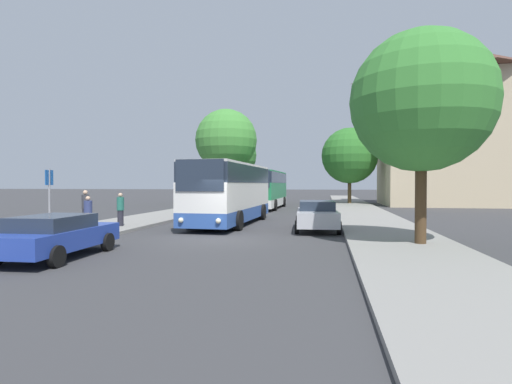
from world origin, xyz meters
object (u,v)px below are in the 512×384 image
object	(u,v)px
bus_stop_sign	(49,195)
tree_left_far	(226,140)
parked_car_left_curb	(56,235)
tree_left_near	(230,155)
tree_right_near	(422,102)
pedestrian_walking_back	(88,214)
parked_car_right_near	(317,215)
bus_front	(231,192)
tree_right_mid	(350,156)
pedestrian_waiting_near	(120,209)
pedestrian_waiting_far	(85,208)
bus_middle	(267,189)

from	to	relation	value
bus_stop_sign	tree_left_far	distance (m)	28.41
tree_left_far	parked_car_left_curb	bearing A→B (deg)	-85.57
tree_left_near	tree_right_near	distance (m)	35.46
bus_stop_sign	pedestrian_walking_back	distance (m)	2.42
parked_car_right_near	tree_right_near	bearing A→B (deg)	126.31
parked_car_right_near	bus_stop_sign	xyz separation A→B (m)	(-10.44, -5.66, 1.08)
bus_stop_sign	parked_car_right_near	bearing A→B (deg)	28.47
parked_car_left_curb	tree_right_near	distance (m)	13.19
bus_front	tree_right_mid	distance (m)	25.24
pedestrian_waiting_near	tree_right_near	bearing A→B (deg)	-100.87
pedestrian_waiting_far	tree_left_near	distance (m)	29.02
bus_stop_sign	tree_right_near	xyz separation A→B (m)	(14.26, 1.02, 3.42)
parked_car_left_curb	pedestrian_walking_back	world-z (taller)	pedestrian_walking_back
bus_front	parked_car_right_near	world-z (taller)	bus_front
pedestrian_waiting_far	tree_right_near	xyz separation A→B (m)	(15.66, -3.53, 4.19)
bus_middle	bus_stop_sign	size ratio (longest dim) A/B	3.94
parked_car_right_near	tree_left_far	distance (m)	25.31
parked_car_right_near	tree_right_near	size ratio (longest dim) A/B	0.60
parked_car_left_curb	tree_left_near	bearing A→B (deg)	93.23
bus_front	tree_right_mid	size ratio (longest dim) A/B	1.24
bus_stop_sign	tree_right_near	distance (m)	14.70
pedestrian_waiting_near	pedestrian_waiting_far	distance (m)	1.88
tree_right_mid	bus_middle	bearing A→B (deg)	-132.35
pedestrian_waiting_near	tree_left_near	xyz separation A→B (m)	(-1.17, 28.45, 4.84)
bus_stop_sign	tree_left_far	size ratio (longest dim) A/B	0.27
pedestrian_walking_back	tree_left_near	bearing A→B (deg)	103.77
bus_front	tree_left_near	world-z (taller)	tree_left_near
pedestrian_waiting_near	tree_left_near	bearing A→B (deg)	6.48
pedestrian_waiting_far	tree_right_mid	bearing A→B (deg)	49.76
pedestrian_walking_back	tree_right_mid	distance (m)	32.67
pedestrian_waiting_far	pedestrian_walking_back	size ratio (longest dim) A/B	1.14
pedestrian_waiting_near	tree_right_near	distance (m)	14.90
bus_stop_sign	pedestrian_waiting_near	world-z (taller)	bus_stop_sign
tree_right_near	tree_right_mid	distance (m)	30.74
tree_left_far	pedestrian_waiting_near	bearing A→B (deg)	-89.31
parked_car_left_curb	parked_car_right_near	bearing A→B (deg)	46.23
bus_front	tree_left_near	size ratio (longest dim) A/B	1.17
tree_left_near	tree_right_near	size ratio (longest dim) A/B	1.17
pedestrian_walking_back	tree_left_near	size ratio (longest dim) A/B	0.18
tree_left_near	bus_middle	bearing A→B (deg)	-59.50
parked_car_right_near	pedestrian_waiting_far	distance (m)	11.89
parked_car_right_near	tree_right_mid	xyz separation A→B (m)	(3.05, 26.09, 4.71)
bus_middle	tree_left_far	distance (m)	8.93
tree_left_near	tree_right_mid	xyz separation A→B (m)	(14.19, -1.42, -0.36)
pedestrian_walking_back	parked_car_left_curb	bearing A→B (deg)	-54.28
pedestrian_waiting_far	pedestrian_walking_back	xyz separation A→B (m)	(1.65, -2.32, -0.13)
tree_left_near	pedestrian_waiting_far	bearing A→B (deg)	-91.41
pedestrian_waiting_near	parked_car_left_curb	bearing A→B (deg)	-160.69
pedestrian_walking_back	pedestrian_waiting_far	bearing A→B (deg)	137.39
parked_car_left_curb	tree_left_far	size ratio (longest dim) A/B	0.44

